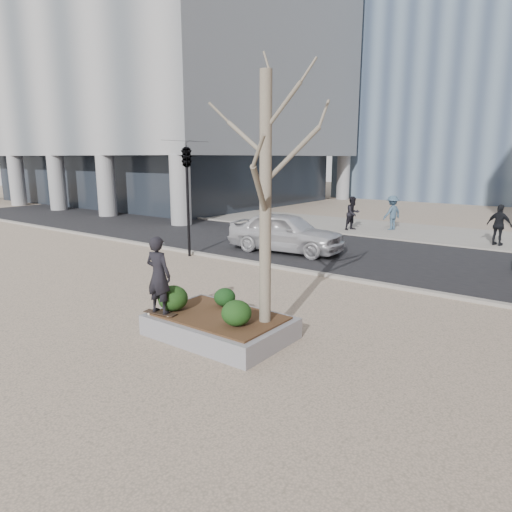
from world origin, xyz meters
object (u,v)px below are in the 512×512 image
Objects in this scene: skateboarder at (158,275)px; police_car at (286,232)px; skateboard at (160,314)px; planter at (220,326)px.

skateboarder is 9.68m from police_car.
skateboarder reaches higher than skateboard.
police_car is at bearing 114.19° from planter.
planter is 0.62× the size of police_car.
planter is 9.38m from police_car.
skateboarder reaches higher than police_car.
planter is 1.75m from skateboarder.
police_car is (-3.84, 8.54, 0.62)m from planter.
police_car is at bearing -80.42° from skateboarder.
skateboard is at bearing -146.53° from planter.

